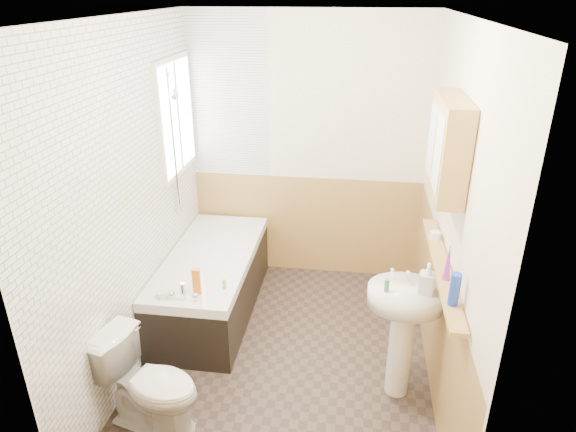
% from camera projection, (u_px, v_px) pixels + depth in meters
% --- Properties ---
extents(floor, '(2.80, 2.80, 0.00)m').
position_uv_depth(floor, '(285.00, 357.00, 4.03)').
color(floor, '#302622').
rests_on(floor, ground).
extents(ceiling, '(2.80, 2.80, 0.00)m').
position_uv_depth(ceiling, '(284.00, 16.00, 3.00)').
color(ceiling, white).
rests_on(ceiling, ground).
extents(wall_back, '(2.20, 0.02, 2.50)m').
position_uv_depth(wall_back, '(307.00, 151.00, 4.79)').
color(wall_back, '#F3E8C8').
rests_on(wall_back, ground).
extents(wall_front, '(2.20, 0.02, 2.50)m').
position_uv_depth(wall_front, '(238.00, 340.00, 2.24)').
color(wall_front, '#F3E8C8').
rests_on(wall_front, ground).
extents(wall_left, '(0.02, 2.80, 2.50)m').
position_uv_depth(wall_left, '(131.00, 203.00, 3.66)').
color(wall_left, '#F3E8C8').
rests_on(wall_left, ground).
extents(wall_right, '(0.02, 2.80, 2.50)m').
position_uv_depth(wall_right, '(452.00, 221.00, 3.37)').
color(wall_right, '#F3E8C8').
rests_on(wall_right, ground).
extents(wainscot_right, '(0.01, 2.80, 1.00)m').
position_uv_depth(wainscot_right, '(435.00, 315.00, 3.69)').
color(wainscot_right, '#B58C4A').
rests_on(wainscot_right, wall_right).
extents(wainscot_back, '(2.20, 0.01, 1.00)m').
position_uv_depth(wainscot_back, '(305.00, 225.00, 5.08)').
color(wainscot_back, '#B58C4A').
rests_on(wainscot_back, wall_back).
extents(tile_cladding_left, '(0.01, 2.80, 2.50)m').
position_uv_depth(tile_cladding_left, '(134.00, 203.00, 3.65)').
color(tile_cladding_left, white).
rests_on(tile_cladding_left, wall_left).
extents(tile_return_back, '(0.75, 0.01, 1.50)m').
position_uv_depth(tile_return_back, '(228.00, 96.00, 4.65)').
color(tile_return_back, white).
rests_on(tile_return_back, wall_back).
extents(window, '(0.03, 0.79, 0.99)m').
position_uv_depth(window, '(177.00, 117.00, 4.34)').
color(window, white).
rests_on(window, wall_left).
extents(bathtub, '(0.70, 1.60, 0.71)m').
position_uv_depth(bathtub, '(212.00, 281.00, 4.50)').
color(bathtub, black).
rests_on(bathtub, floor).
extents(shower_riser, '(0.11, 0.08, 1.25)m').
position_uv_depth(shower_riser, '(174.00, 133.00, 4.21)').
color(shower_riser, silver).
rests_on(shower_riser, wall_left).
extents(toilet, '(0.75, 0.54, 0.66)m').
position_uv_depth(toilet, '(150.00, 385.00, 3.28)').
color(toilet, white).
rests_on(toilet, floor).
extents(sink, '(0.50, 0.41, 0.97)m').
position_uv_depth(sink, '(403.00, 319.00, 3.45)').
color(sink, white).
rests_on(sink, floor).
extents(pine_shelf, '(0.10, 1.40, 0.03)m').
position_uv_depth(pine_shelf, '(442.00, 267.00, 3.25)').
color(pine_shelf, '#B58C4A').
rests_on(pine_shelf, wall_right).
extents(medicine_cabinet, '(0.16, 0.65, 0.59)m').
position_uv_depth(medicine_cabinet, '(448.00, 147.00, 3.11)').
color(medicine_cabinet, '#B58C4A').
rests_on(medicine_cabinet, wall_right).
extents(foam_can, '(0.07, 0.07, 0.19)m').
position_uv_depth(foam_can, '(455.00, 289.00, 2.81)').
color(foam_can, '#19339E').
rests_on(foam_can, pine_shelf).
extents(green_bottle, '(0.06, 0.06, 0.24)m').
position_uv_depth(green_bottle, '(448.00, 262.00, 3.04)').
color(green_bottle, purple).
rests_on(green_bottle, pine_shelf).
extents(black_jar, '(0.10, 0.10, 0.05)m').
position_uv_depth(black_jar, '(435.00, 235.00, 3.58)').
color(black_jar, silver).
rests_on(black_jar, pine_shelf).
extents(soap_bottle, '(0.13, 0.22, 0.10)m').
position_uv_depth(soap_bottle, '(426.00, 286.00, 3.28)').
color(soap_bottle, silver).
rests_on(soap_bottle, sink).
extents(clear_bottle, '(0.04, 0.04, 0.09)m').
position_uv_depth(clear_bottle, '(387.00, 285.00, 3.29)').
color(clear_bottle, '#388447').
rests_on(clear_bottle, sink).
extents(blue_gel, '(0.06, 0.05, 0.21)m').
position_uv_depth(blue_gel, '(197.00, 282.00, 3.78)').
color(blue_gel, orange).
rests_on(blue_gel, bathtub).
extents(cream_jar, '(0.08, 0.08, 0.05)m').
position_uv_depth(cream_jar, '(162.00, 295.00, 3.77)').
color(cream_jar, silver).
rests_on(cream_jar, bathtub).
extents(orange_bottle, '(0.03, 0.03, 0.08)m').
position_uv_depth(orange_bottle, '(224.00, 284.00, 3.87)').
color(orange_bottle, '#59C647').
rests_on(orange_bottle, bathtub).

